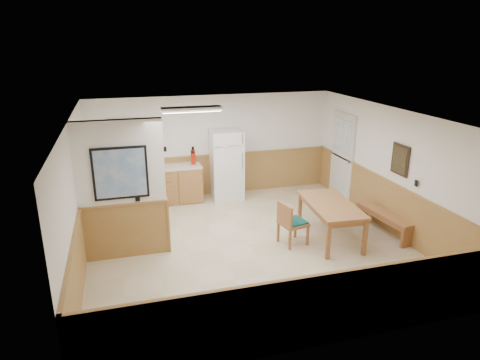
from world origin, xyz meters
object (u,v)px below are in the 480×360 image
object	(u,v)px
dining_chair	(289,221)
soap_bottle	(118,165)
dining_bench	(384,217)
refrigerator	(227,165)
dining_table	(331,208)
fire_extinguisher	(193,157)

from	to	relation	value
dining_chair	soap_bottle	distance (m)	4.25
dining_bench	soap_bottle	xyz separation A→B (m)	(-5.11, 2.94, 0.68)
refrigerator	dining_table	bearing A→B (deg)	-61.91
refrigerator	soap_bottle	bearing A→B (deg)	-179.29
refrigerator	fire_extinguisher	xyz separation A→B (m)	(-0.81, 0.06, 0.24)
dining_chair	refrigerator	bearing A→B (deg)	88.15
dining_table	dining_chair	bearing A→B (deg)	-175.08
dining_table	dining_chair	distance (m)	0.88
dining_table	refrigerator	bearing A→B (deg)	120.27
dining_table	dining_chair	world-z (taller)	dining_chair
refrigerator	dining_chair	distance (m)	2.90
refrigerator	dining_chair	world-z (taller)	refrigerator
dining_bench	fire_extinguisher	distance (m)	4.53
dining_bench	fire_extinguisher	xyz separation A→B (m)	(-3.37, 2.94, 0.75)
fire_extinguisher	dining_chair	bearing A→B (deg)	-88.35
dining_chair	fire_extinguisher	world-z (taller)	fire_extinguisher
dining_table	fire_extinguisher	size ratio (longest dim) A/B	3.91
dining_bench	soap_bottle	distance (m)	5.93
dining_table	fire_extinguisher	bearing A→B (deg)	131.37
soap_bottle	dining_table	bearing A→B (deg)	-36.48
dining_chair	soap_bottle	bearing A→B (deg)	124.41
dining_table	soap_bottle	distance (m)	4.88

